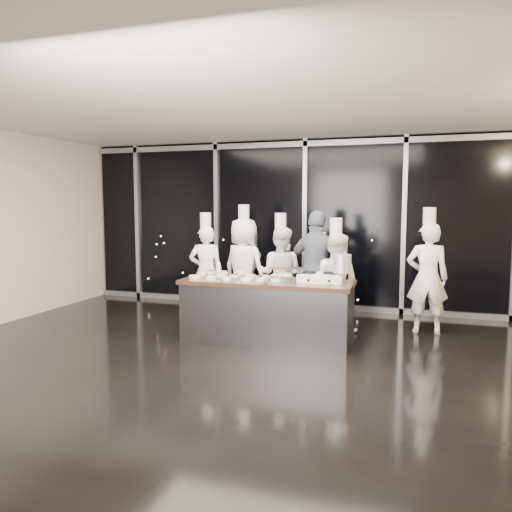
{
  "coord_description": "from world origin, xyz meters",
  "views": [
    {
      "loc": [
        2.02,
        -5.87,
        1.99
      ],
      "look_at": [
        -0.26,
        1.2,
        1.21
      ],
      "focal_mm": 35.0,
      "sensor_mm": 36.0,
      "label": 1
    }
  ],
  "objects": [
    {
      "name": "prep_bowls",
      "position": [
        -0.57,
        0.96,
        0.93
      ],
      "size": [
        1.37,
        0.75,
        0.05
      ],
      "color": "silver",
      "rests_on": "demo_counter"
    },
    {
      "name": "frying_pan",
      "position": [
        0.41,
        0.93,
        1.06
      ],
      "size": [
        0.51,
        0.32,
        0.05
      ],
      "rotation": [
        0.0,
        0.0,
        0.13
      ],
      "color": "slate",
      "rests_on": "stove"
    },
    {
      "name": "window_wall",
      "position": [
        0.0,
        3.43,
        1.6
      ],
      "size": [
        8.9,
        0.11,
        3.2
      ],
      "color": "black",
      "rests_on": "ground"
    },
    {
      "name": "room_shell",
      "position": [
        0.18,
        0.0,
        2.25
      ],
      "size": [
        9.02,
        7.02,
        3.21
      ],
      "color": "beige",
      "rests_on": "ground"
    },
    {
      "name": "chef_left",
      "position": [
        -0.82,
        2.25,
        0.88
      ],
      "size": [
        0.99,
        0.81,
        1.98
      ],
      "rotation": [
        0.0,
        0.0,
        2.79
      ],
      "color": "white",
      "rests_on": "ground"
    },
    {
      "name": "chef_right",
      "position": [
        0.83,
        1.82,
        0.78
      ],
      "size": [
        0.87,
        0.76,
        1.77
      ],
      "rotation": [
        0.0,
        0.0,
        2.89
      ],
      "color": "white",
      "rests_on": "ground"
    },
    {
      "name": "chef_side",
      "position": [
        2.2,
        2.14,
        0.87
      ],
      "size": [
        0.66,
        0.47,
        1.94
      ],
      "rotation": [
        0.0,
        0.0,
        3.24
      ],
      "color": "white",
      "rests_on": "ground"
    },
    {
      "name": "demo_counter",
      "position": [
        0.0,
        0.9,
        0.45
      ],
      "size": [
        2.46,
        0.86,
        0.9
      ],
      "color": "#39393E",
      "rests_on": "ground"
    },
    {
      "name": "stove",
      "position": [
        0.75,
        0.97,
        0.96
      ],
      "size": [
        0.65,
        0.45,
        0.14
      ],
      "rotation": [
        0.0,
        0.0,
        0.13
      ],
      "color": "white",
      "rests_on": "demo_counter"
    },
    {
      "name": "chef_far_left",
      "position": [
        -1.47,
        2.09,
        0.83
      ],
      "size": [
        0.68,
        0.56,
        1.84
      ],
      "rotation": [
        0.0,
        0.0,
        3.49
      ],
      "color": "white",
      "rests_on": "ground"
    },
    {
      "name": "guest",
      "position": [
        0.5,
        2.12,
        0.95
      ],
      "size": [
        1.2,
        0.79,
        1.89
      ],
      "rotation": [
        0.0,
        0.0,
        2.82
      ],
      "color": "#131934",
      "rests_on": "ground"
    },
    {
      "name": "stock_pot",
      "position": [
        1.05,
        1.0,
        1.17
      ],
      "size": [
        0.28,
        0.28,
        0.25
      ],
      "primitive_type": "cylinder",
      "rotation": [
        0.0,
        0.0,
        0.13
      ],
      "color": "silver",
      "rests_on": "stove"
    },
    {
      "name": "squeeze_bottle",
      "position": [
        -0.86,
        1.18,
        1.0
      ],
      "size": [
        0.06,
        0.06,
        0.22
      ],
      "color": "white",
      "rests_on": "demo_counter"
    },
    {
      "name": "ground",
      "position": [
        0.0,
        0.0,
        0.0
      ],
      "size": [
        9.0,
        9.0,
        0.0
      ],
      "primitive_type": "plane",
      "color": "black",
      "rests_on": "ground"
    },
    {
      "name": "chef_center",
      "position": [
        -0.16,
        2.21,
        0.81
      ],
      "size": [
        0.79,
        0.62,
        1.84
      ],
      "rotation": [
        0.0,
        0.0,
        3.15
      ],
      "color": "white",
      "rests_on": "ground"
    }
  ]
}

